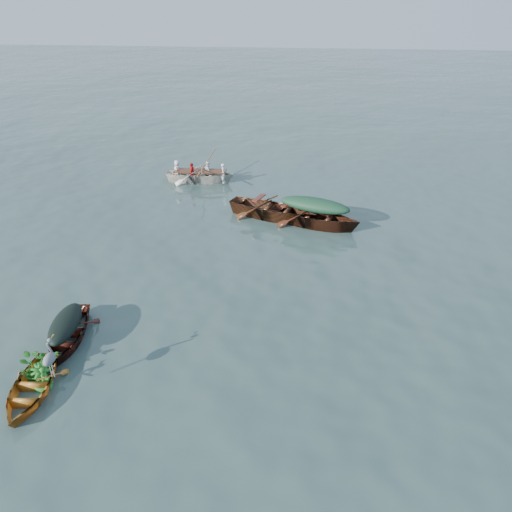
{
  "coord_description": "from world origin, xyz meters",
  "views": [
    {
      "loc": [
        2.27,
        -11.95,
        7.89
      ],
      "look_at": [
        0.67,
        1.74,
        0.5
      ],
      "focal_mm": 35.0,
      "sensor_mm": 36.0,
      "label": 1
    }
  ],
  "objects_px": {
    "yellow_dinghy": "(32,395)",
    "open_wooden_boat": "(273,218)",
    "heron": "(50,364)",
    "rowed_boat": "(201,182)",
    "dark_covered_boat": "(69,341)",
    "green_tarp_boat": "(314,226)"
  },
  "relations": [
    {
      "from": "yellow_dinghy",
      "to": "open_wooden_boat",
      "type": "bearing_deg",
      "value": 59.37
    },
    {
      "from": "yellow_dinghy",
      "to": "heron",
      "type": "relative_size",
      "value": 3.03
    },
    {
      "from": "yellow_dinghy",
      "to": "rowed_boat",
      "type": "distance_m",
      "value": 13.94
    },
    {
      "from": "yellow_dinghy",
      "to": "heron",
      "type": "xyz_separation_m",
      "value": [
        0.54,
        0.12,
        0.82
      ]
    },
    {
      "from": "yellow_dinghy",
      "to": "dark_covered_boat",
      "type": "distance_m",
      "value": 1.93
    },
    {
      "from": "dark_covered_boat",
      "to": "green_tarp_boat",
      "type": "distance_m",
      "value": 9.83
    },
    {
      "from": "green_tarp_boat",
      "to": "rowed_boat",
      "type": "bearing_deg",
      "value": 69.2
    },
    {
      "from": "dark_covered_boat",
      "to": "green_tarp_boat",
      "type": "relative_size",
      "value": 0.66
    },
    {
      "from": "dark_covered_boat",
      "to": "rowed_boat",
      "type": "distance_m",
      "value": 12.01
    },
    {
      "from": "dark_covered_boat",
      "to": "heron",
      "type": "distance_m",
      "value": 2.08
    },
    {
      "from": "dark_covered_boat",
      "to": "green_tarp_boat",
      "type": "bearing_deg",
      "value": 43.96
    },
    {
      "from": "green_tarp_boat",
      "to": "rowed_boat",
      "type": "distance_m",
      "value": 6.77
    },
    {
      "from": "open_wooden_boat",
      "to": "rowed_boat",
      "type": "bearing_deg",
      "value": 64.61
    },
    {
      "from": "green_tarp_boat",
      "to": "open_wooden_boat",
      "type": "distance_m",
      "value": 1.68
    },
    {
      "from": "dark_covered_boat",
      "to": "open_wooden_boat",
      "type": "bearing_deg",
      "value": 53.63
    },
    {
      "from": "yellow_dinghy",
      "to": "green_tarp_boat",
      "type": "relative_size",
      "value": 0.57
    },
    {
      "from": "dark_covered_boat",
      "to": "heron",
      "type": "bearing_deg",
      "value": -80.06
    },
    {
      "from": "green_tarp_boat",
      "to": "open_wooden_boat",
      "type": "relative_size",
      "value": 0.98
    },
    {
      "from": "open_wooden_boat",
      "to": "rowed_boat",
      "type": "distance_m",
      "value": 5.24
    },
    {
      "from": "open_wooden_boat",
      "to": "rowed_boat",
      "type": "xyz_separation_m",
      "value": [
        -3.68,
        3.73,
        0.0
      ]
    },
    {
      "from": "heron",
      "to": "open_wooden_boat",
      "type": "bearing_deg",
      "value": 61.75
    },
    {
      "from": "rowed_boat",
      "to": "heron",
      "type": "distance_m",
      "value": 13.82
    }
  ]
}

